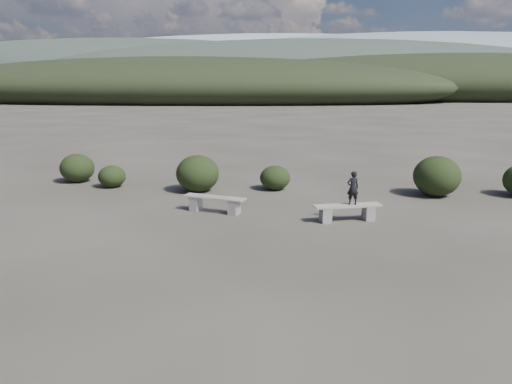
# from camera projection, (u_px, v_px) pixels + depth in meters

# --- Properties ---
(ground) EXTENTS (1200.00, 1200.00, 0.00)m
(ground) POSITION_uv_depth(u_px,v_px,m) (257.00, 287.00, 9.65)
(ground) COLOR #332E27
(ground) RESTS_ON ground
(bench_left) EXTENTS (1.98, 0.95, 0.49)m
(bench_left) POSITION_uv_depth(u_px,v_px,m) (215.00, 203.00, 15.10)
(bench_left) COLOR gray
(bench_left) RESTS_ON ground
(bench_right) EXTENTS (1.97, 0.93, 0.48)m
(bench_right) POSITION_uv_depth(u_px,v_px,m) (347.00, 211.00, 14.13)
(bench_right) COLOR gray
(bench_right) RESTS_ON ground
(seated_person) EXTENTS (0.40, 0.32, 0.96)m
(seated_person) POSITION_uv_depth(u_px,v_px,m) (353.00, 188.00, 14.01)
(seated_person) COLOR black
(seated_person) RESTS_ON bench_right
(shrub_a) EXTENTS (1.01, 1.01, 0.83)m
(shrub_a) POSITION_uv_depth(u_px,v_px,m) (112.00, 176.00, 18.66)
(shrub_a) COLOR black
(shrub_a) RESTS_ON ground
(shrub_b) EXTENTS (1.54, 1.54, 1.32)m
(shrub_b) POSITION_uv_depth(u_px,v_px,m) (198.00, 174.00, 17.87)
(shrub_b) COLOR black
(shrub_b) RESTS_ON ground
(shrub_c) EXTENTS (1.11, 1.11, 0.89)m
(shrub_c) POSITION_uv_depth(u_px,v_px,m) (275.00, 178.00, 18.23)
(shrub_c) COLOR black
(shrub_c) RESTS_ON ground
(shrub_d) EXTENTS (1.60, 1.60, 1.40)m
(shrub_d) POSITION_uv_depth(u_px,v_px,m) (437.00, 176.00, 17.17)
(shrub_d) COLOR black
(shrub_d) RESTS_ON ground
(shrub_f) EXTENTS (1.32, 1.32, 1.12)m
(shrub_f) POSITION_uv_depth(u_px,v_px,m) (77.00, 168.00, 19.63)
(shrub_f) COLOR black
(shrub_f) RESTS_ON ground
(mountain_ridges) EXTENTS (500.00, 400.00, 56.00)m
(mountain_ridges) POSITION_uv_depth(u_px,v_px,m) (291.00, 71.00, 337.60)
(mountain_ridges) COLOR black
(mountain_ridges) RESTS_ON ground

